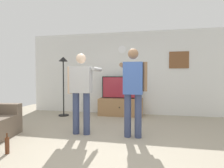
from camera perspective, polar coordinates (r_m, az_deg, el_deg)
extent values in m
plane|color=#9E937F|center=(3.48, -4.15, -18.32)|extent=(8.40, 8.40, 0.00)
cube|color=silver|center=(6.15, 3.23, 3.40)|extent=(6.40, 0.10, 2.70)
cube|color=#997047|center=(5.88, 2.75, -7.12)|extent=(1.37, 0.55, 0.54)
sphere|color=black|center=(5.60, 2.29, -7.32)|extent=(0.04, 0.04, 0.04)
cube|color=black|center=(5.86, 2.83, -1.06)|extent=(1.22, 0.06, 0.70)
cube|color=maroon|center=(5.83, 2.78, -1.07)|extent=(1.16, 0.01, 0.64)
cylinder|color=white|center=(6.16, 3.19, 10.65)|extent=(0.25, 0.03, 0.25)
cube|color=brown|center=(6.13, 20.09, 7.04)|extent=(0.59, 0.04, 0.52)
cylinder|color=black|center=(6.07, -14.76, -9.33)|extent=(0.32, 0.32, 0.03)
cylinder|color=black|center=(5.96, -14.84, -1.25)|extent=(0.04, 0.04, 1.68)
cone|color=black|center=(5.97, -14.93, 7.50)|extent=(0.28, 0.28, 0.14)
cylinder|color=#384266|center=(4.05, -11.12, -8.90)|extent=(0.14, 0.14, 0.89)
cylinder|color=#384266|center=(3.97, -7.90, -9.12)|extent=(0.14, 0.14, 0.89)
cube|color=#B7B7B7|center=(3.93, -9.59, 1.35)|extent=(0.43, 0.22, 0.56)
sphere|color=beige|center=(3.95, -9.63, 7.79)|extent=(0.21, 0.21, 0.21)
cylinder|color=beige|center=(4.03, -13.07, 1.17)|extent=(0.09, 0.09, 0.58)
cylinder|color=#B7B7B7|center=(4.13, -4.75, 4.58)|extent=(0.09, 0.58, 0.09)
cube|color=white|center=(4.43, -3.59, 4.41)|extent=(0.04, 0.12, 0.04)
cylinder|color=#384266|center=(3.79, 4.89, -9.73)|extent=(0.14, 0.14, 0.87)
cylinder|color=#384266|center=(3.77, 8.12, -9.80)|extent=(0.14, 0.14, 0.87)
cube|color=#3F60AD|center=(3.69, 6.55, 1.81)|extent=(0.38, 0.22, 0.64)
sphere|color=#8C6647|center=(3.72, 6.58, 9.30)|extent=(0.21, 0.21, 0.21)
cylinder|color=#8C6647|center=(4.02, 3.54, 5.70)|extent=(0.09, 0.58, 0.09)
cube|color=white|center=(4.33, 4.12, 5.44)|extent=(0.04, 0.12, 0.04)
cylinder|color=#8C6647|center=(3.68, 10.23, 2.26)|extent=(0.09, 0.09, 0.58)
cube|color=#6B5B4C|center=(4.71, -31.27, -6.54)|extent=(0.87, 0.33, 0.22)
cylinder|color=#592D19|center=(3.49, -29.80, -16.28)|extent=(0.07, 0.07, 0.26)
cylinder|color=#4C2814|center=(3.45, -29.85, -13.69)|extent=(0.02, 0.02, 0.07)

